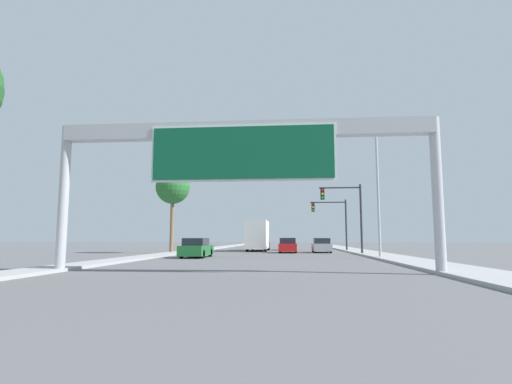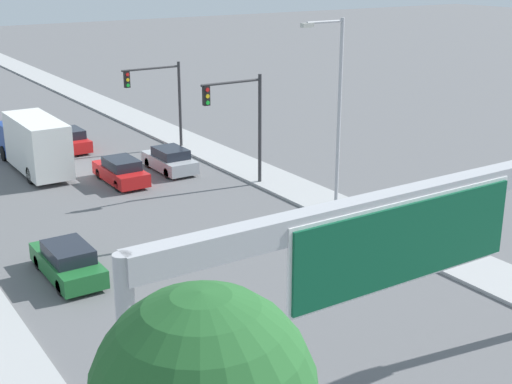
% 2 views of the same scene
% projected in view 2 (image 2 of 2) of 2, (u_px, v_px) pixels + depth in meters
% --- Properties ---
extents(sidewalk_right, '(3.00, 120.00, 0.15)m').
position_uv_depth(sidewalk_right, '(126.00, 115.00, 59.90)').
color(sidewalk_right, '#A8A8A8').
rests_on(sidewalk_right, ground).
extents(sign_gantry, '(16.84, 0.73, 6.61)m').
position_uv_depth(sign_gantry, '(402.00, 233.00, 19.80)').
color(sign_gantry, '#B2B2B7').
rests_on(sign_gantry, ground).
extents(car_mid_center, '(1.74, 4.27, 1.54)m').
position_uv_depth(car_mid_center, '(70.00, 140.00, 48.93)').
color(car_mid_center, red).
rests_on(car_mid_center, ground).
extents(car_far_center, '(1.82, 4.53, 1.51)m').
position_uv_depth(car_far_center, '(121.00, 171.00, 41.83)').
color(car_far_center, red).
rests_on(car_far_center, ground).
extents(car_mid_right, '(1.85, 4.39, 1.50)m').
position_uv_depth(car_mid_right, '(170.00, 160.00, 44.15)').
color(car_mid_right, '#A5A8AD').
rests_on(car_mid_right, ground).
extents(car_mid_left, '(1.81, 4.65, 1.50)m').
position_uv_depth(car_mid_left, '(68.00, 262.00, 29.40)').
color(car_mid_left, '#1E662D').
rests_on(car_mid_left, ground).
extents(truck_box_primary, '(2.31, 8.89, 3.48)m').
position_uv_depth(truck_box_primary, '(33.00, 144.00, 43.83)').
color(truck_box_primary, navy).
rests_on(truck_box_primary, ground).
extents(traffic_light_near_intersection, '(3.87, 0.32, 6.44)m').
position_uv_depth(traffic_light_near_intersection, '(242.00, 114.00, 39.93)').
color(traffic_light_near_intersection, '#2D2D30').
rests_on(traffic_light_near_intersection, ground).
extents(traffic_light_mid_block, '(4.22, 0.32, 5.98)m').
position_uv_depth(traffic_light_mid_block, '(162.00, 92.00, 47.88)').
color(traffic_light_mid_block, '#2D2D30').
rests_on(traffic_light_mid_block, ground).
extents(street_lamp_right, '(2.46, 0.28, 9.98)m').
position_uv_depth(street_lamp_right, '(335.00, 107.00, 34.51)').
color(street_lamp_right, '#B2B2B7').
rests_on(street_lamp_right, ground).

